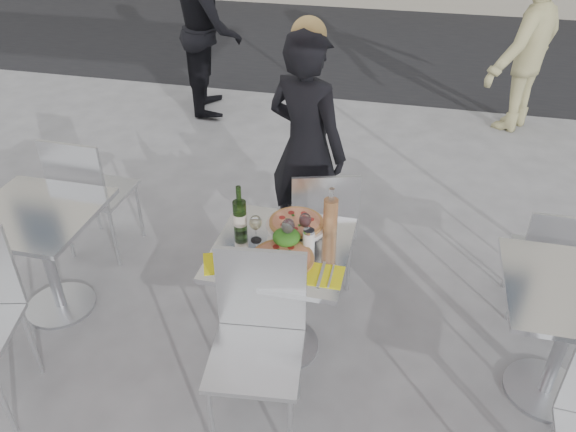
% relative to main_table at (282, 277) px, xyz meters
% --- Properties ---
extents(ground, '(80.00, 80.00, 0.00)m').
position_rel_main_table_xyz_m(ground, '(0.00, 0.00, -0.54)').
color(ground, slate).
extents(street_asphalt, '(24.00, 5.00, 0.00)m').
position_rel_main_table_xyz_m(street_asphalt, '(0.00, 6.50, -0.54)').
color(street_asphalt, black).
rests_on(street_asphalt, ground).
extents(main_table, '(0.72, 0.72, 0.75)m').
position_rel_main_table_xyz_m(main_table, '(0.00, 0.00, 0.00)').
color(main_table, '#B7BABF').
rests_on(main_table, ground).
extents(side_table_left, '(0.72, 0.72, 0.75)m').
position_rel_main_table_xyz_m(side_table_left, '(-1.50, 0.00, 0.00)').
color(side_table_left, '#B7BABF').
rests_on(side_table_left, ground).
extents(side_table_right, '(0.72, 0.72, 0.75)m').
position_rel_main_table_xyz_m(side_table_right, '(1.50, 0.00, 0.00)').
color(side_table_right, '#B7BABF').
rests_on(side_table_right, ground).
extents(chair_far, '(0.52, 0.53, 0.91)m').
position_rel_main_table_xyz_m(chair_far, '(0.12, 0.63, -0.00)').
color(chair_far, silver).
rests_on(chair_far, ground).
extents(chair_near, '(0.49, 0.50, 0.98)m').
position_rel_main_table_xyz_m(chair_near, '(-0.00, -0.46, 0.04)').
color(chair_near, silver).
rests_on(chair_near, ground).
extents(side_chair_lfar, '(0.45, 0.46, 0.96)m').
position_rel_main_table_xyz_m(side_chair_lfar, '(-1.52, 0.59, 0.03)').
color(side_chair_lfar, silver).
rests_on(side_chair_lfar, ground).
extents(side_chair_rfar, '(0.38, 0.39, 0.83)m').
position_rel_main_table_xyz_m(side_chair_rfar, '(1.51, 0.63, -0.05)').
color(side_chair_rfar, silver).
rests_on(side_chair_rfar, ground).
extents(woman_diner, '(0.71, 0.61, 1.66)m').
position_rel_main_table_xyz_m(woman_diner, '(-0.07, 1.00, 0.29)').
color(woman_diner, black).
rests_on(woman_diner, ground).
extents(pedestrian_a, '(0.90, 1.02, 1.79)m').
position_rel_main_table_xyz_m(pedestrian_a, '(-1.64, 3.44, 0.35)').
color(pedestrian_a, black).
rests_on(pedestrian_a, ground).
extents(pedestrian_b, '(1.19, 1.35, 1.81)m').
position_rel_main_table_xyz_m(pedestrian_b, '(1.60, 3.67, 0.37)').
color(pedestrian_b, tan).
rests_on(pedestrian_b, ground).
extents(pizza_near, '(0.33, 0.33, 0.02)m').
position_rel_main_table_xyz_m(pizza_near, '(0.03, -0.11, 0.22)').
color(pizza_near, tan).
rests_on(pizza_near, main_table).
extents(pizza_far, '(0.35, 0.35, 0.03)m').
position_rel_main_table_xyz_m(pizza_far, '(0.03, 0.21, 0.23)').
color(pizza_far, white).
rests_on(pizza_far, main_table).
extents(salad_plate, '(0.22, 0.22, 0.09)m').
position_rel_main_table_xyz_m(salad_plate, '(0.02, 0.03, 0.25)').
color(salad_plate, white).
rests_on(salad_plate, main_table).
extents(wine_bottle, '(0.07, 0.07, 0.29)m').
position_rel_main_table_xyz_m(wine_bottle, '(-0.25, 0.08, 0.32)').
color(wine_bottle, '#2E531F').
rests_on(wine_bottle, main_table).
extents(carafe, '(0.08, 0.08, 0.29)m').
position_rel_main_table_xyz_m(carafe, '(0.23, 0.18, 0.33)').
color(carafe, tan).
rests_on(carafe, main_table).
extents(sugar_shaker, '(0.06, 0.06, 0.11)m').
position_rel_main_table_xyz_m(sugar_shaker, '(0.14, 0.04, 0.26)').
color(sugar_shaker, white).
rests_on(sugar_shaker, main_table).
extents(wineglass_white_a, '(0.07, 0.07, 0.16)m').
position_rel_main_table_xyz_m(wineglass_white_a, '(-0.15, 0.03, 0.32)').
color(wineglass_white_a, white).
rests_on(wineglass_white_a, main_table).
extents(wineglass_white_b, '(0.07, 0.07, 0.16)m').
position_rel_main_table_xyz_m(wineglass_white_b, '(0.03, 0.03, 0.32)').
color(wineglass_white_b, white).
rests_on(wineglass_white_b, main_table).
extents(wineglass_red_a, '(0.07, 0.07, 0.16)m').
position_rel_main_table_xyz_m(wineglass_red_a, '(0.03, 0.04, 0.32)').
color(wineglass_red_a, white).
rests_on(wineglass_red_a, main_table).
extents(wineglass_red_b, '(0.07, 0.07, 0.16)m').
position_rel_main_table_xyz_m(wineglass_red_b, '(0.10, 0.11, 0.32)').
color(wineglass_red_b, white).
rests_on(wineglass_red_b, main_table).
extents(napkin_left, '(0.23, 0.23, 0.01)m').
position_rel_main_table_xyz_m(napkin_left, '(-0.27, -0.21, 0.21)').
color(napkin_left, '#F7F915').
rests_on(napkin_left, main_table).
extents(napkin_right, '(0.18, 0.20, 0.01)m').
position_rel_main_table_xyz_m(napkin_right, '(0.27, -0.19, 0.21)').
color(napkin_right, '#F7F915').
rests_on(napkin_right, main_table).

